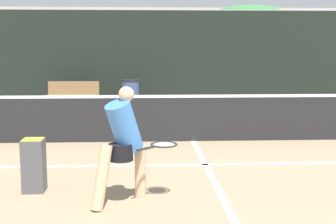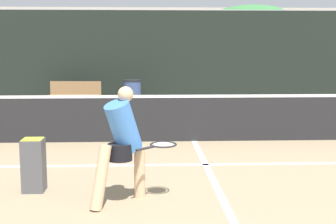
% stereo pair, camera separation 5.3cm
% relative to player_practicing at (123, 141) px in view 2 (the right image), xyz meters
% --- Properties ---
extents(court_service_line, '(8.25, 0.10, 0.01)m').
position_rel_player_practicing_xyz_m(court_service_line, '(1.24, 1.80, -0.77)').
color(court_service_line, white).
rests_on(court_service_line, ground).
extents(court_center_mark, '(0.10, 5.68, 0.01)m').
position_rel_player_practicing_xyz_m(court_center_mark, '(1.24, 0.87, -0.77)').
color(court_center_mark, white).
rests_on(court_center_mark, ground).
extents(net, '(11.09, 0.09, 1.07)m').
position_rel_player_practicing_xyz_m(net, '(1.24, 3.72, -0.26)').
color(net, slate).
rests_on(net, ground).
extents(fence_back, '(24.00, 0.06, 3.07)m').
position_rel_player_practicing_xyz_m(fence_back, '(1.24, 9.45, 0.76)').
color(fence_back, black).
rests_on(fence_back, ground).
extents(player_practicing, '(1.15, 0.79, 1.44)m').
position_rel_player_practicing_xyz_m(player_practicing, '(0.00, 0.00, 0.00)').
color(player_practicing, '#DBAD84').
rests_on(player_practicing, ground).
extents(ball_hopper, '(0.28, 0.28, 0.71)m').
position_rel_player_practicing_xyz_m(ball_hopper, '(-1.21, 0.50, -0.40)').
color(ball_hopper, '#4C4C51').
rests_on(ball_hopper, ground).
extents(courtside_bench, '(1.57, 0.46, 0.86)m').
position_rel_player_practicing_xyz_m(courtside_bench, '(-1.91, 8.63, -0.31)').
color(courtside_bench, olive).
rests_on(courtside_bench, ground).
extents(trash_bin, '(0.55, 0.55, 0.91)m').
position_rel_player_practicing_xyz_m(trash_bin, '(-0.18, 8.57, -0.31)').
color(trash_bin, '#384C7F').
rests_on(trash_bin, ground).
extents(parked_car, '(1.82, 4.47, 1.43)m').
position_rel_player_practicing_xyz_m(parked_car, '(3.40, 13.89, -0.17)').
color(parked_car, maroon).
rests_on(parked_car, ground).
extents(tree_west, '(3.40, 3.40, 3.89)m').
position_rel_player_practicing_xyz_m(tree_west, '(5.32, 17.12, 2.62)').
color(tree_west, brown).
rests_on(tree_west, ground).
extents(building_far, '(36.00, 2.40, 4.57)m').
position_rel_player_practicing_xyz_m(building_far, '(1.24, 28.18, 1.51)').
color(building_far, '#B2ADA3').
rests_on(building_far, ground).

